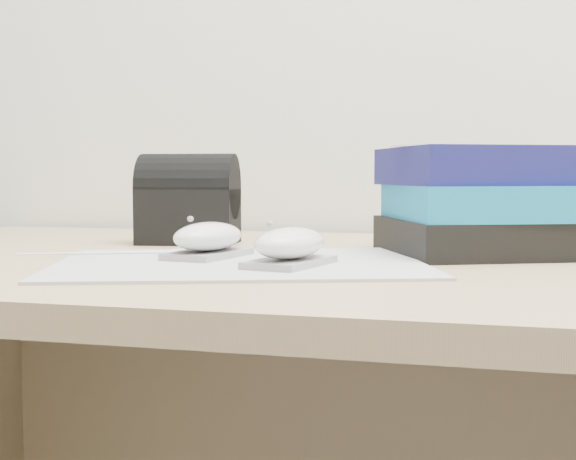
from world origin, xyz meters
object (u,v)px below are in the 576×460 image
(desk, at_px, (404,436))
(book_stack, at_px, (502,202))
(mouse_rear, at_px, (208,240))
(mouse_front, at_px, (290,246))
(pouch, at_px, (189,200))

(desk, relative_size, book_stack, 4.73)
(desk, bearing_deg, mouse_rear, -148.05)
(mouse_front, relative_size, pouch, 0.83)
(mouse_rear, bearing_deg, pouch, 117.77)
(desk, xyz_separation_m, mouse_rear, (-0.21, -0.13, 0.26))
(mouse_rear, bearing_deg, book_stack, 26.47)
(desk, distance_m, mouse_rear, 0.36)
(book_stack, distance_m, pouch, 0.44)
(desk, xyz_separation_m, mouse_front, (-0.10, -0.19, 0.26))
(desk, relative_size, pouch, 10.69)
(book_stack, bearing_deg, mouse_rear, -153.53)
(desk, relative_size, mouse_front, 12.95)
(mouse_front, relative_size, book_stack, 0.36)
(mouse_front, bearing_deg, pouch, 130.29)
(pouch, bearing_deg, book_stack, -5.20)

